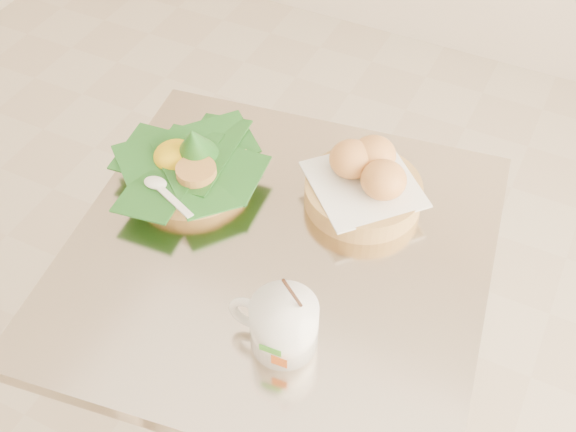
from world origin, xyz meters
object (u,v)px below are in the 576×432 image
at_px(cafe_table, 279,324).
at_px(coffee_mug, 282,324).
at_px(bread_basket, 365,182).
at_px(rice_basket, 190,164).

relative_size(cafe_table, coffee_mug, 4.52).
bearing_deg(cafe_table, bread_basket, 64.47).
xyz_separation_m(rice_basket, coffee_mug, (0.31, -0.24, 0.01)).
xyz_separation_m(cafe_table, coffee_mug, (0.09, -0.16, 0.27)).
bearing_deg(coffee_mug, cafe_table, 118.84).
xyz_separation_m(rice_basket, bread_basket, (0.31, 0.09, 0.01)).
xyz_separation_m(cafe_table, bread_basket, (0.08, 0.18, 0.26)).
height_order(rice_basket, coffee_mug, coffee_mug).
distance_m(rice_basket, coffee_mug, 0.39).
height_order(cafe_table, bread_basket, bread_basket).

